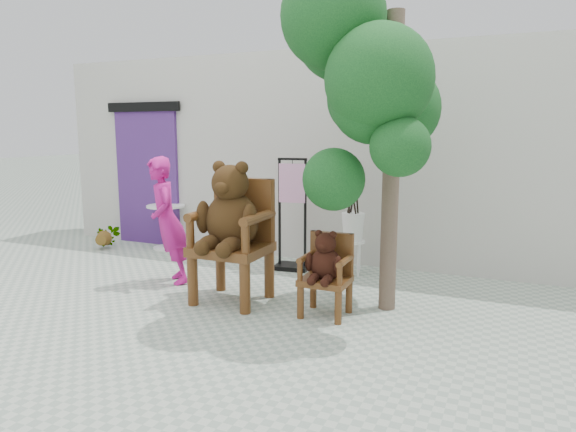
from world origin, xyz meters
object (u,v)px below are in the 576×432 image
(person, at_px, (168,221))
(chair_small, at_px, (326,265))
(cafe_table, at_px, (166,222))
(tree, at_px, (361,69))
(display_stand, at_px, (292,227))
(chair_big, at_px, (232,222))
(stool_bucket, at_px, (353,226))

(person, bearing_deg, chair_small, 38.02)
(cafe_table, relative_size, tree, 0.20)
(chair_small, height_order, person, person)
(display_stand, bearing_deg, chair_big, -100.49)
(stool_bucket, height_order, tree, tree)
(chair_big, relative_size, display_stand, 1.03)
(chair_big, bearing_deg, tree, 10.53)
(chair_small, height_order, display_stand, display_stand)
(chair_small, bearing_deg, chair_big, 178.97)
(chair_small, height_order, tree, tree)
(person, height_order, tree, tree)
(cafe_table, bearing_deg, display_stand, -7.84)
(chair_big, relative_size, stool_bucket, 1.07)
(chair_small, relative_size, display_stand, 0.59)
(cafe_table, bearing_deg, tree, -23.27)
(person, bearing_deg, display_stand, 92.46)
(stool_bucket, bearing_deg, cafe_table, 175.83)
(chair_small, relative_size, person, 0.57)
(chair_big, xyz_separation_m, chair_small, (1.10, -0.02, -0.37))
(tree, bearing_deg, stool_bucket, 108.46)
(chair_big, relative_size, tree, 0.45)
(display_stand, bearing_deg, person, -140.22)
(stool_bucket, xyz_separation_m, tree, (0.44, -1.31, 1.82))
(cafe_table, xyz_separation_m, tree, (3.59, -1.54, 2.03))
(cafe_table, bearing_deg, stool_bucket, -4.17)
(cafe_table, height_order, display_stand, display_stand)
(chair_big, xyz_separation_m, cafe_table, (-2.25, 1.79, -0.45))
(person, relative_size, tree, 0.45)
(chair_big, bearing_deg, person, 166.22)
(stool_bucket, bearing_deg, chair_big, -120.06)
(display_stand, height_order, stool_bucket, display_stand)
(chair_small, distance_m, stool_bucket, 1.60)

